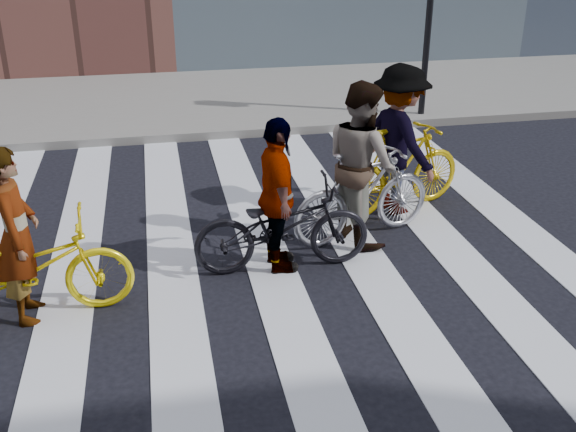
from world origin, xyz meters
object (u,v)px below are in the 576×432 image
object	(u,v)px
bike_yellow_left	(28,269)
bike_silver_mid	(363,194)
rider_mid	(361,163)
rider_rear	(278,197)
rider_right	(399,140)
bike_yellow_right	(400,169)
rider_left	(17,235)
bike_dark_rear	(282,227)

from	to	relation	value
bike_yellow_left	bike_silver_mid	bearing A→B (deg)	-77.28
rider_mid	rider_rear	distance (m)	1.25
rider_right	rider_rear	world-z (taller)	rider_right
bike_yellow_right	rider_mid	size ratio (longest dim) A/B	1.00
rider_right	rider_mid	bearing A→B (deg)	115.95
rider_mid	rider_left	bearing A→B (deg)	89.11
bike_yellow_left	bike_yellow_right	bearing A→B (deg)	-71.43
rider_mid	rider_rear	xyz separation A→B (m)	(-1.11, -0.57, -0.10)
rider_left	bike_yellow_left	bearing A→B (deg)	-92.77
rider_right	rider_left	bearing A→B (deg)	93.23
rider_right	bike_yellow_right	bearing A→B (deg)	-108.12
bike_silver_mid	bike_yellow_right	distance (m)	1.02
rider_left	rider_rear	size ratio (longest dim) A/B	1.01
rider_rear	bike_yellow_right	bearing A→B (deg)	-55.97
rider_mid	rider_right	bearing A→B (deg)	-62.32
rider_mid	rider_rear	bearing A→B (deg)	100.89
bike_dark_rear	rider_rear	world-z (taller)	rider_rear
rider_left	rider_right	bearing A→B (deg)	-71.43
rider_right	rider_rear	xyz separation A→B (m)	(-1.84, -1.28, -0.11)
bike_yellow_right	bike_dark_rear	distance (m)	2.25
bike_silver_mid	rider_left	size ratio (longest dim) A/B	1.08
rider_rear	bike_yellow_left	bearing A→B (deg)	100.10
bike_silver_mid	rider_right	bearing A→B (deg)	-60.30
bike_silver_mid	rider_rear	bearing A→B (deg)	99.88
bike_yellow_right	bike_yellow_left	bearing A→B (deg)	93.23
bike_dark_rear	rider_left	size ratio (longest dim) A/B	1.10
bike_yellow_right	rider_left	bearing A→B (deg)	93.02
rider_mid	rider_right	world-z (taller)	rider_right
bike_yellow_left	bike_yellow_right	xyz separation A→B (m)	(4.45, 1.74, 0.07)
bike_silver_mid	bike_yellow_right	size ratio (longest dim) A/B	0.98
rider_right	bike_dark_rear	bearing A→B (deg)	107.44
rider_mid	rider_right	xyz separation A→B (m)	(0.73, 0.71, 0.01)
bike_silver_mid	bike_dark_rear	xyz separation A→B (m)	(-1.11, -0.57, -0.06)
bike_yellow_right	rider_right	xyz separation A→B (m)	(-0.05, 0.00, 0.40)
bike_yellow_right	rider_rear	xyz separation A→B (m)	(-1.89, -1.28, 0.29)
bike_silver_mid	rider_left	distance (m)	3.92
bike_silver_mid	bike_dark_rear	distance (m)	1.25
bike_yellow_right	rider_rear	size ratio (longest dim) A/B	1.11
rider_right	bike_silver_mid	bearing A→B (deg)	117.97
bike_dark_rear	bike_silver_mid	bearing A→B (deg)	-62.79
rider_left	bike_dark_rear	bearing A→B (deg)	-82.98
rider_left	rider_rear	distance (m)	2.65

